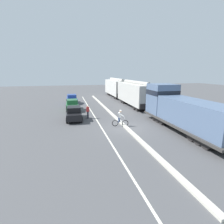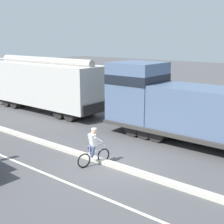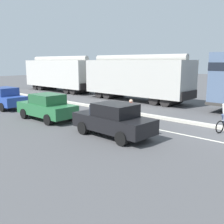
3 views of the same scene
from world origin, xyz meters
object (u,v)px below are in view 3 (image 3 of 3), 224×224
at_px(hopper_car_middle, 60,74).
at_px(parked_car_green, 47,107).
at_px(parked_car_black, 113,120).
at_px(parked_car_blue, 4,98).
at_px(hopper_car_lead, 136,78).
at_px(pedestrian_by_cars, 131,114).

xyz_separation_m(hopper_car_middle, parked_car_green, (-10.18, -12.40, -1.26)).
bearing_deg(parked_car_green, parked_car_black, -89.33).
bearing_deg(parked_car_green, parked_car_blue, 89.15).
relative_size(hopper_car_lead, parked_car_black, 2.49).
relative_size(hopper_car_middle, pedestrian_by_cars, 6.54).
distance_m(hopper_car_lead, parked_car_green, 10.29).
bearing_deg(pedestrian_by_cars, hopper_car_middle, 64.43).
distance_m(parked_car_black, pedestrian_by_cars, 1.65).
bearing_deg(parked_car_blue, parked_car_green, -90.85).
bearing_deg(parked_car_black, hopper_car_lead, 32.05).
relative_size(parked_car_black, pedestrian_by_cars, 2.63).
xyz_separation_m(hopper_car_middle, parked_car_black, (-10.11, -17.93, -1.26)).
height_order(parked_car_black, parked_car_green, same).
height_order(hopper_car_lead, pedestrian_by_cars, hopper_car_lead).
relative_size(parked_car_green, parked_car_blue, 0.99).
bearing_deg(hopper_car_lead, hopper_car_middle, 90.00).
height_order(hopper_car_lead, parked_car_blue, hopper_car_lead).
bearing_deg(parked_car_black, hopper_car_middle, 60.58).
bearing_deg(parked_car_blue, hopper_car_middle, 32.58).
distance_m(hopper_car_lead, pedestrian_by_cars, 10.53).
height_order(hopper_car_middle, parked_car_blue, hopper_car_middle).
bearing_deg(parked_car_black, parked_car_green, 90.67).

